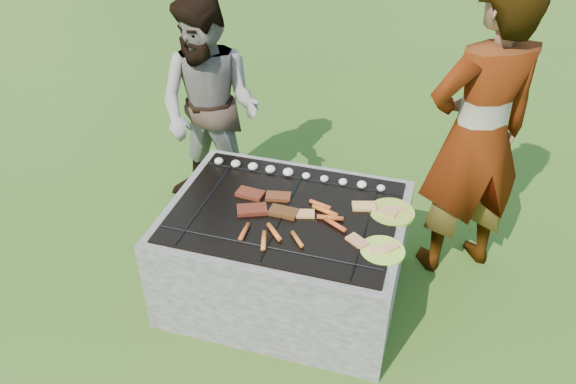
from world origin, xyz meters
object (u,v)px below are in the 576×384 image
at_px(plate_far, 392,212).
at_px(plate_near, 383,250).
at_px(fire_pit, 286,255).
at_px(bystander, 210,110).
at_px(cook, 477,137).

xyz_separation_m(plate_far, plate_near, (0.00, -0.33, -0.00)).
relative_size(fire_pit, plate_near, 5.40).
bearing_deg(plate_near, plate_far, 90.28).
xyz_separation_m(plate_near, bystander, (-1.30, 0.90, 0.15)).
xyz_separation_m(fire_pit, plate_near, (0.56, -0.18, 0.33)).
distance_m(plate_far, bystander, 1.43).
bearing_deg(fire_pit, cook, 30.97).
height_order(plate_far, plate_near, plate_far).
distance_m(plate_far, plate_near, 0.33).
height_order(plate_far, bystander, bystander).
distance_m(cook, bystander, 1.70).
xyz_separation_m(plate_near, cook, (0.38, 0.74, 0.30)).
bearing_deg(bystander, plate_far, -18.62).
bearing_deg(fire_pit, plate_far, 15.23).
relative_size(fire_pit, cook, 0.71).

